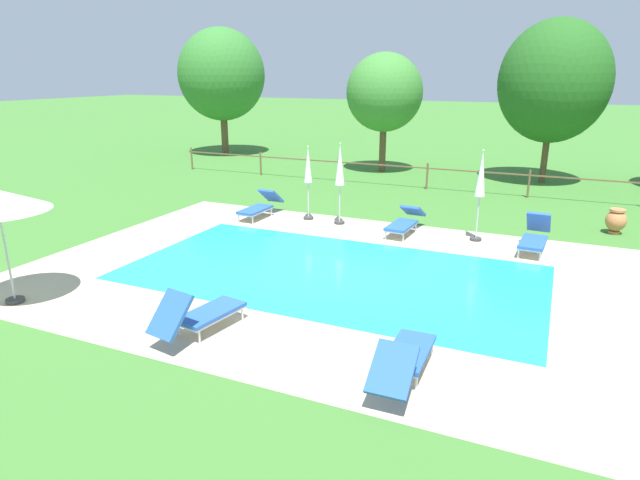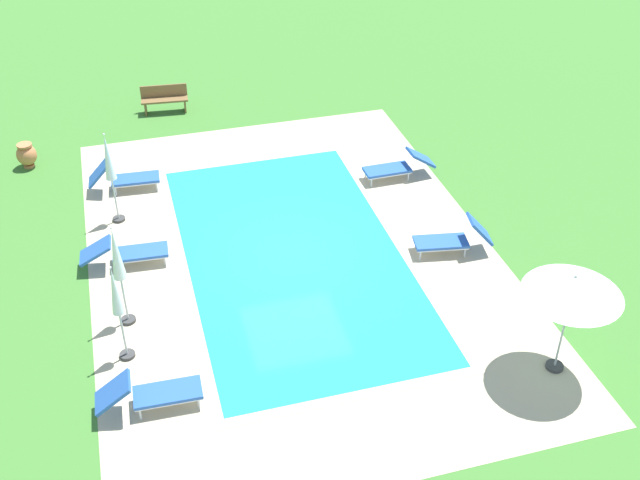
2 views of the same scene
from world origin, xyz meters
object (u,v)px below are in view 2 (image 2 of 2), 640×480
sun_lounger_south_near_corner (152,393)px  wooden_bench_lawn_side (164,98)px  patio_umbrella_closed_row_centre (117,299)px  patio_umbrella_closed_row_mid_west (109,163)px  sun_lounger_north_far (128,252)px  patio_umbrella_closed_row_west (117,260)px  terracotta_urn_near_fence (27,155)px  sun_lounger_north_near_steps (125,177)px  patio_umbrella_open_foreground (574,286)px  sun_lounger_north_end (397,166)px  sun_lounger_north_mid (452,239)px

sun_lounger_south_near_corner → wooden_bench_lawn_side: (12.99, -1.72, 0.09)m
patio_umbrella_closed_row_centre → wooden_bench_lawn_side: 11.68m
patio_umbrella_closed_row_mid_west → sun_lounger_north_far: bearing=-176.8°
patio_umbrella_closed_row_west → wooden_bench_lawn_side: patio_umbrella_closed_row_west is taller
sun_lounger_north_far → terracotta_urn_near_fence: bearing=23.5°
patio_umbrella_closed_row_west → sun_lounger_north_far: bearing=-4.9°
patio_umbrella_closed_row_west → patio_umbrella_closed_row_centre: patio_umbrella_closed_row_west is taller
sun_lounger_north_near_steps → patio_umbrella_closed_row_centre: bearing=175.9°
sun_lounger_south_near_corner → patio_umbrella_closed_row_mid_west: 6.92m
patio_umbrella_closed_row_mid_west → terracotta_urn_near_fence: patio_umbrella_closed_row_mid_west is taller
wooden_bench_lawn_side → patio_umbrella_closed_row_mid_west: bearing=162.7°
sun_lounger_north_near_steps → terracotta_urn_near_fence: size_ratio=2.64×
patio_umbrella_closed_row_centre → sun_lounger_north_far: bearing=-5.1°
sun_lounger_north_near_steps → sun_lounger_south_near_corner: sun_lounger_north_near_steps is taller
sun_lounger_north_far → patio_umbrella_closed_row_mid_west: (2.01, 0.11, 1.34)m
patio_umbrella_open_foreground → patio_umbrella_closed_row_west: 9.08m
sun_lounger_north_far → patio_umbrella_open_foreground: size_ratio=0.88×
sun_lounger_north_near_steps → terracotta_urn_near_fence: (2.06, 2.63, 0.01)m
sun_lounger_north_end → wooden_bench_lawn_side: 8.43m
patio_umbrella_open_foreground → wooden_bench_lawn_side: 15.54m
sun_lounger_south_near_corner → patio_umbrella_closed_row_west: bearing=6.1°
patio_umbrella_closed_row_west → terracotta_urn_near_fence: bearing=16.3°
sun_lounger_south_near_corner → terracotta_urn_near_fence: size_ratio=2.75×
wooden_bench_lawn_side → terracotta_urn_near_fence: bearing=121.6°
patio_umbrella_closed_row_west → patio_umbrella_closed_row_mid_west: bearing=-1.0°
sun_lounger_north_near_steps → sun_lounger_north_mid: 9.07m
patio_umbrella_closed_row_west → terracotta_urn_near_fence: 8.14m
terracotta_urn_near_fence → sun_lounger_north_end: bearing=-109.2°
sun_lounger_north_mid → patio_umbrella_closed_row_centre: size_ratio=0.84×
sun_lounger_north_mid → sun_lounger_north_far: bearing=77.9°
sun_lounger_north_end → patio_umbrella_closed_row_west: (-4.21, 7.80, 1.32)m
sun_lounger_south_near_corner → sun_lounger_north_mid: bearing=-67.4°
sun_lounger_south_near_corner → patio_umbrella_closed_row_mid_west: bearing=1.8°
patio_umbrella_open_foreground → wooden_bench_lawn_side: size_ratio=1.56×
patio_umbrella_closed_row_mid_west → terracotta_urn_near_fence: bearing=32.9°
wooden_bench_lawn_side → terracotta_urn_near_fence: 4.99m
terracotta_urn_near_fence → sun_lounger_north_far: bearing=-156.5°
patio_umbrella_closed_row_west → wooden_bench_lawn_side: (10.33, -2.00, -1.22)m
sun_lounger_north_near_steps → wooden_bench_lawn_side: 4.95m
sun_lounger_north_end → patio_umbrella_open_foreground: (-8.02, -0.43, 1.75)m
sun_lounger_north_mid → wooden_bench_lawn_side: sun_lounger_north_mid is taller
sun_lounger_north_end → patio_umbrella_closed_row_centre: bearing=123.9°
sun_lounger_south_near_corner → patio_umbrella_closed_row_centre: size_ratio=0.87×
patio_umbrella_closed_row_centre → wooden_bench_lawn_side: patio_umbrella_closed_row_centre is taller
sun_lounger_north_far → sun_lounger_south_near_corner: bearing=-178.8°
patio_umbrella_closed_row_mid_west → sun_lounger_south_near_corner: bearing=-178.2°
sun_lounger_north_near_steps → patio_umbrella_closed_row_centre: patio_umbrella_closed_row_centre is taller
sun_lounger_north_end → wooden_bench_lawn_side: size_ratio=1.32×
wooden_bench_lawn_side → patio_umbrella_open_foreground: bearing=-156.2°
patio_umbrella_open_foreground → patio_umbrella_closed_row_west: (3.81, 8.23, -0.44)m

